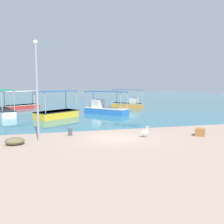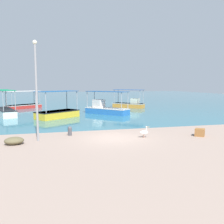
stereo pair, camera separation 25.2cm
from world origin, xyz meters
The scene contains 12 objects.
ground centered at (0.00, 0.00, 0.00)m, with size 120.00×120.00×0.00m, color gray.
harbor_water centered at (0.00, 48.00, 0.00)m, with size 110.00×90.00×0.00m, color teal.
fishing_boat_near_left centered at (2.49, 13.32, 0.65)m, with size 4.97×5.37×2.77m.
fishing_boat_outer centered at (-9.21, 14.49, 0.59)m, with size 3.33×6.18×3.00m.
fishing_boat_center centered at (7.69, 19.94, 0.61)m, with size 4.62×4.44×2.78m.
fishing_boat_far_right centered at (-3.40, 11.14, 0.57)m, with size 4.99×4.43×2.92m.
fishing_boat_near_right centered at (-7.91, 22.96, 0.49)m, with size 5.19×4.47×2.59m.
pelican centered at (2.10, -0.41, 0.38)m, with size 0.80×0.30×0.80m.
lamp_post centered at (-5.02, 0.40, 3.59)m, with size 0.28×0.28×6.46m.
mooring_bollard centered at (-2.85, 1.59, 0.36)m, with size 0.29×0.29×0.67m.
net_pile centered at (-6.42, -0.23, 0.23)m, with size 1.17×1.00×0.46m, color brown.
cargo_crate centered at (6.12, -0.93, 0.27)m, with size 0.61×0.63×0.54m, color #956031.
Camera 1 is at (-4.51, -16.27, 3.77)m, focal length 40.00 mm.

